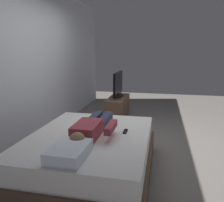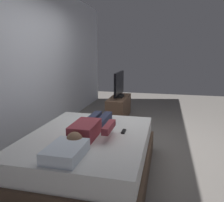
# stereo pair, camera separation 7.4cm
# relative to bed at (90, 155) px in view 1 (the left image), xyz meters

# --- Properties ---
(ground_plane) EXTENTS (10.00, 10.00, 0.00)m
(ground_plane) POSITION_rel_bed_xyz_m (1.02, -0.44, -0.26)
(ground_plane) COLOR slate
(back_wall) EXTENTS (6.40, 0.10, 2.80)m
(back_wall) POSITION_rel_bed_xyz_m (1.42, 1.32, 1.14)
(back_wall) COLOR silver
(back_wall) RESTS_ON ground
(bed) EXTENTS (1.95, 1.53, 0.54)m
(bed) POSITION_rel_bed_xyz_m (0.00, 0.00, 0.00)
(bed) COLOR brown
(bed) RESTS_ON ground
(pillow) EXTENTS (0.48, 0.34, 0.12)m
(pillow) POSITION_rel_bed_xyz_m (-0.65, 0.00, 0.34)
(pillow) COLOR white
(pillow) RESTS_ON bed
(person) EXTENTS (1.26, 0.46, 0.18)m
(person) POSITION_rel_bed_xyz_m (0.03, -0.02, 0.36)
(person) COLOR #993842
(person) RESTS_ON bed
(remote) EXTENTS (0.15, 0.04, 0.02)m
(remote) POSITION_rel_bed_xyz_m (0.18, -0.42, 0.29)
(remote) COLOR black
(remote) RESTS_ON bed
(tv_stand) EXTENTS (1.10, 0.40, 0.50)m
(tv_stand) POSITION_rel_bed_xyz_m (2.61, 0.14, -0.01)
(tv_stand) COLOR brown
(tv_stand) RESTS_ON ground
(tv) EXTENTS (0.88, 0.20, 0.59)m
(tv) POSITION_rel_bed_xyz_m (2.61, 0.14, 0.52)
(tv) COLOR black
(tv) RESTS_ON tv_stand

